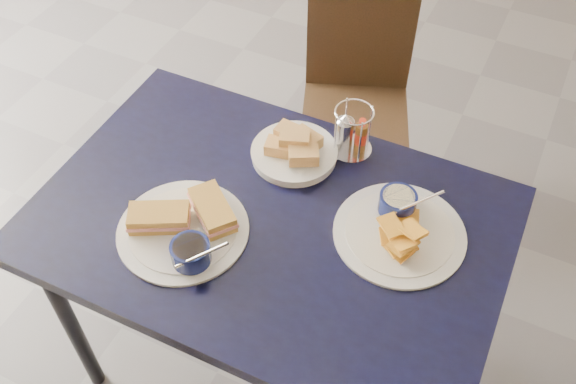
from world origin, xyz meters
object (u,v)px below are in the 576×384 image
at_px(plantain_plate, 399,224).
at_px(chair_far, 364,88).
at_px(bread_basket, 295,150).
at_px(condiment_caddy, 351,133).
at_px(sandwich_plate, 186,227).
at_px(dining_table, 270,237).

bearing_deg(plantain_plate, chair_far, 114.99).
xyz_separation_m(bread_basket, condiment_caddy, (0.12, 0.09, 0.03)).
xyz_separation_m(sandwich_plate, bread_basket, (0.12, 0.34, 0.00)).
relative_size(chair_far, plantain_plate, 2.56).
height_order(dining_table, chair_far, chair_far).
height_order(plantain_plate, condiment_caddy, condiment_caddy).
height_order(sandwich_plate, condiment_caddy, condiment_caddy).
height_order(bread_basket, condiment_caddy, condiment_caddy).
xyz_separation_m(chair_far, bread_basket, (0.05, -0.68, 0.32)).
distance_m(plantain_plate, condiment_caddy, 0.29).
bearing_deg(condiment_caddy, sandwich_plate, -119.09).
bearing_deg(bread_basket, sandwich_plate, -109.69).
bearing_deg(bread_basket, condiment_caddy, 37.67).
bearing_deg(sandwich_plate, chair_far, 85.81).
height_order(chair_far, sandwich_plate, sandwich_plate).
relative_size(dining_table, sandwich_plate, 3.51).
relative_size(sandwich_plate, plantain_plate, 1.03).
bearing_deg(condiment_caddy, dining_table, -105.18).
xyz_separation_m(chair_far, condiment_caddy, (0.16, -0.59, 0.35)).
height_order(sandwich_plate, bread_basket, sandwich_plate).
xyz_separation_m(dining_table, condiment_caddy, (0.08, 0.30, 0.13)).
height_order(chair_far, condiment_caddy, condiment_caddy).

